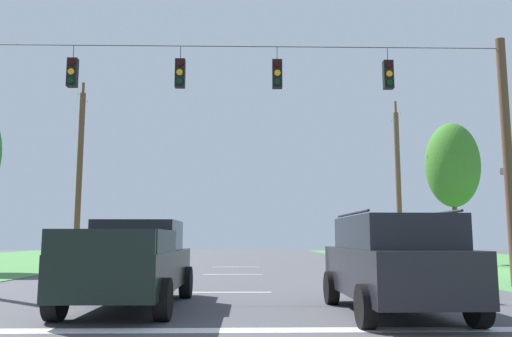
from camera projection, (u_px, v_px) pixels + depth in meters
name	position (u px, v px, depth m)	size (l,w,h in m)	color
stop_bar_stripe	(215.00, 330.00, 8.55)	(15.17, 0.45, 0.01)	white
lane_dash_0	(227.00, 292.00, 14.50)	(0.15, 2.50, 0.01)	white
lane_dash_1	(233.00, 274.00, 21.48)	(0.15, 2.50, 0.01)	white
lane_dash_2	(236.00, 267.00, 26.87)	(0.15, 2.50, 0.01)	white
overhead_signal_span	(228.00, 143.00, 16.27)	(18.30, 0.31, 8.08)	brown
pickup_truck	(133.00, 263.00, 11.51)	(2.29, 5.40, 1.95)	black
suv_black	(393.00, 261.00, 10.44)	(2.27, 4.83, 2.05)	black
distant_car_crossing_white	(411.00, 251.00, 27.65)	(2.21, 4.40, 1.52)	silver
distant_car_oncoming	(128.00, 251.00, 28.37)	(4.33, 2.07, 1.52)	silver
utility_pole_mid_right	(398.00, 184.00, 30.55)	(0.32, 1.89, 9.83)	brown
utility_pole_near_left	(79.00, 175.00, 28.94)	(0.33, 1.73, 10.48)	brown
tree_roadside_right	(452.00, 165.00, 30.44)	(3.15, 3.15, 8.38)	brown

